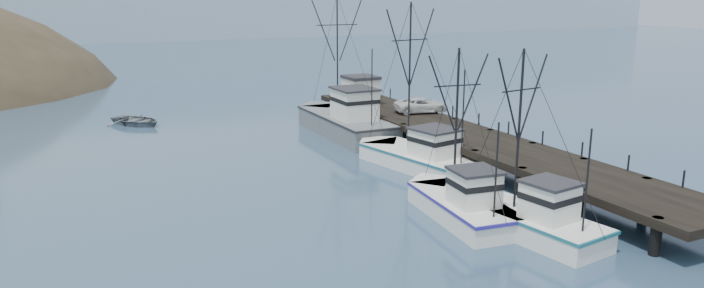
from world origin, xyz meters
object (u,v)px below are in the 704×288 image
trawler_far (418,157)px  pier_shed (361,90)px  pier (464,137)px  work_vessel (344,121)px  trawler_mid (461,204)px  motorboat (137,125)px  trawler_near (527,219)px  pickup_truck (422,105)px

trawler_far → pier_shed: 16.90m
pier → work_vessel: 12.74m
work_vessel → pier_shed: (3.47, 3.66, 2.19)m
trawler_mid → motorboat: trawler_mid is taller
work_vessel → pier_shed: size_ratio=4.80×
trawler_far → motorboat: 30.59m
trawler_near → trawler_far: size_ratio=0.83×
pier → trawler_mid: trawler_mid is taller
trawler_near → motorboat: size_ratio=1.79×
trawler_far → pier_shed: bearing=78.7°
work_vessel → motorboat: size_ratio=2.67×
pier → pier_shed: size_ratio=13.75×
trawler_near → pickup_truck: size_ratio=2.05×
trawler_near → pier_shed: size_ratio=3.22×
trawler_near → work_vessel: size_ratio=0.67×
pier_shed → motorboat: bearing=156.2°
pier_shed → motorboat: 22.51m
pier → pickup_truck: 8.96m
trawler_near → trawler_mid: bearing=116.8°
pier → pier_shed: bearing=95.6°
trawler_mid → pier_shed: size_ratio=3.16×
trawler_near → motorboat: (-15.47, 39.28, -0.82)m
trawler_near → trawler_mid: 4.00m
pier → trawler_far: 4.94m
trawler_far → work_vessel: 12.72m
pier → motorboat: 32.78m
motorboat → trawler_near: bearing=-102.9°
pier → trawler_far: (-4.77, -0.99, -0.87)m
trawler_mid → pier_shed: (6.69, 26.73, 2.60)m
trawler_mid → motorboat: size_ratio=1.76×
trawler_mid → motorboat: bearing=110.9°
trawler_far → trawler_mid: bearing=-108.3°
trawler_far → motorboat: (-17.09, 25.36, -0.82)m
motorboat → trawler_far: bearing=-90.4°
trawler_mid → trawler_far: (3.42, 10.35, 0.00)m
trawler_near → motorboat: 42.23m
trawler_far → pickup_truck: 11.76m
trawler_mid → pier_shed: bearing=75.9°
pier → pier_shed: pier_shed is taller
pier → trawler_near: 16.25m
pier → trawler_near: size_ratio=4.28×
trawler_mid → pickup_truck: bearing=64.3°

